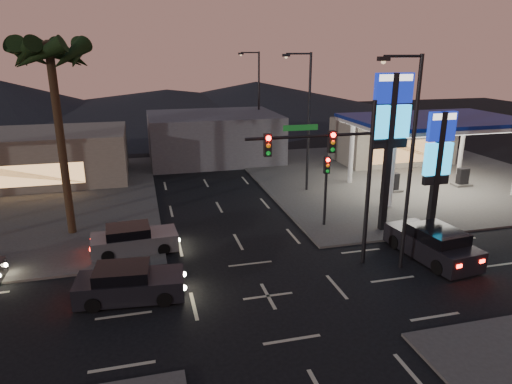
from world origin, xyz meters
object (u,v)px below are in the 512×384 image
object	(u,v)px
gas_station	(435,123)
car_lane_a_front	(129,284)
pylon_sign_short	(438,154)
pylon_sign_tall	(391,122)
car_lane_b_front	(133,240)
traffic_signal_mast	(336,163)
suv_station	(433,244)

from	to	relation	value
gas_station	car_lane_a_front	distance (m)	24.63
gas_station	pylon_sign_short	distance (m)	9.02
pylon_sign_tall	car_lane_a_front	size ratio (longest dim) A/B	1.91
car_lane_b_front	car_lane_a_front	bearing A→B (deg)	-92.27
pylon_sign_tall	pylon_sign_short	size ratio (longest dim) A/B	1.29
traffic_signal_mast	suv_station	distance (m)	6.97
pylon_sign_tall	pylon_sign_short	xyz separation A→B (m)	(2.50, -1.00, -1.74)
car_lane_a_front	car_lane_b_front	size ratio (longest dim) A/B	1.03
car_lane_a_front	suv_station	distance (m)	14.86
pylon_sign_tall	traffic_signal_mast	xyz separation A→B (m)	(-4.74, -3.51, -1.17)
traffic_signal_mast	suv_station	size ratio (longest dim) A/B	1.52
pylon_sign_short	car_lane_b_front	bearing A→B (deg)	174.41
gas_station	pylon_sign_tall	xyz separation A→B (m)	(-7.50, -6.50, 1.31)
traffic_signal_mast	car_lane_a_front	distance (m)	10.56
traffic_signal_mast	car_lane_b_front	distance (m)	11.17
suv_station	gas_station	bearing A→B (deg)	56.59
pylon_sign_short	suv_station	bearing A→B (deg)	-122.70
pylon_sign_tall	car_lane_b_front	world-z (taller)	pylon_sign_tall
pylon_sign_short	car_lane_a_front	xyz separation A→B (m)	(-16.76, -3.18, -3.96)
pylon_sign_tall	car_lane_a_front	world-z (taller)	pylon_sign_tall
suv_station	car_lane_a_front	bearing A→B (deg)	-179.12
gas_station	car_lane_a_front	xyz separation A→B (m)	(-21.76, -10.68, -4.39)
gas_station	suv_station	size ratio (longest dim) A/B	2.32
traffic_signal_mast	gas_station	bearing A→B (deg)	39.28
traffic_signal_mast	suv_station	bearing A→B (deg)	-4.70
gas_station	pylon_sign_tall	bearing A→B (deg)	-139.09
gas_station	pylon_sign_tall	distance (m)	10.01
gas_station	car_lane_a_front	world-z (taller)	gas_station
pylon_sign_tall	suv_station	bearing A→B (deg)	-81.29
car_lane_b_front	suv_station	world-z (taller)	suv_station
pylon_sign_tall	pylon_sign_short	bearing A→B (deg)	-21.80
pylon_sign_tall	suv_station	size ratio (longest dim) A/B	1.71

